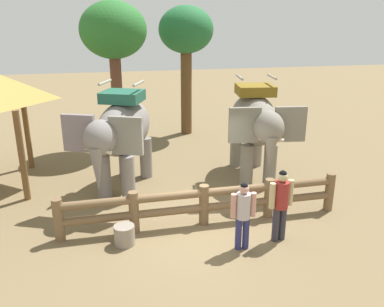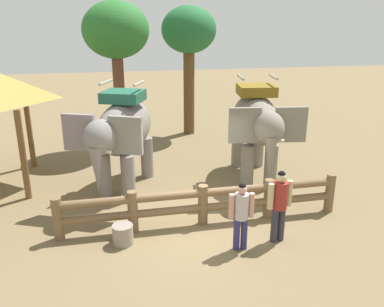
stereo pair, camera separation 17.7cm
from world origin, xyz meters
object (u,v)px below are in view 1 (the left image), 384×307
(elephant_near_left, at_px, (121,132))
(elephant_center, at_px, (255,123))
(tree_far_left, at_px, (113,34))
(tourist_woman_in_black, at_px, (281,201))
(log_fence, at_px, (204,202))
(tourist_man_in_blue, at_px, (243,211))
(tree_back_center, at_px, (186,35))
(feed_bucket, at_px, (124,235))

(elephant_near_left, height_order, elephant_center, elephant_center)
(tree_far_left, bearing_deg, tourist_woman_in_black, -67.08)
(log_fence, height_order, tourist_man_in_blue, tourist_man_in_blue)
(elephant_near_left, xyz_separation_m, tree_far_left, (0.05, 4.16, 2.54))
(tree_far_left, xyz_separation_m, tree_back_center, (2.99, 1.53, -0.12))
(feed_bucket, bearing_deg, tourist_woman_in_black, -8.86)
(log_fence, xyz_separation_m, feed_bucket, (-2.00, -0.56, -0.37))
(elephant_near_left, bearing_deg, tree_back_center, 61.88)
(elephant_center, height_order, tourist_woman_in_black, elephant_center)
(tourist_man_in_blue, bearing_deg, log_fence, 113.91)
(tourist_man_in_blue, bearing_deg, feed_bucket, 164.20)
(tourist_man_in_blue, distance_m, feed_bucket, 2.76)
(elephant_center, relative_size, tree_back_center, 0.71)
(tourist_man_in_blue, bearing_deg, elephant_near_left, 121.98)
(tourist_woman_in_black, distance_m, tourist_man_in_blue, 0.98)
(log_fence, bearing_deg, tourist_woman_in_black, -35.97)
(tourist_woman_in_black, distance_m, feed_bucket, 3.65)
(elephant_near_left, distance_m, tourist_man_in_blue, 4.64)
(elephant_center, height_order, tree_far_left, tree_far_left)
(tree_far_left, xyz_separation_m, feed_bucket, (-0.21, -7.30, -4.12))
(elephant_center, distance_m, tourist_woman_in_black, 3.92)
(tree_far_left, height_order, feed_bucket, tree_far_left)
(tourist_man_in_blue, bearing_deg, tourist_woman_in_black, 10.50)
(elephant_near_left, relative_size, tree_far_left, 0.69)
(tree_back_center, xyz_separation_m, feed_bucket, (-3.20, -8.83, -4.00))
(tree_back_center, distance_m, feed_bucket, 10.21)
(tourist_man_in_blue, xyz_separation_m, tree_far_left, (-2.36, 8.03, 3.43))
(tourist_woman_in_black, bearing_deg, tree_far_left, 112.92)
(elephant_center, xyz_separation_m, tree_back_center, (-1.07, 5.62, 2.41))
(tourist_woman_in_black, xyz_separation_m, tourist_man_in_blue, (-0.96, -0.18, -0.08))
(tree_far_left, relative_size, feed_bucket, 11.57)
(elephant_center, xyz_separation_m, tourist_man_in_blue, (-1.70, -3.94, -0.90))
(tree_back_center, bearing_deg, tourist_man_in_blue, -93.78)
(tree_back_center, height_order, feed_bucket, tree_back_center)
(tree_back_center, bearing_deg, tourist_woman_in_black, -88.01)
(elephant_center, relative_size, feed_bucket, 8.03)
(elephant_near_left, relative_size, tree_back_center, 0.71)
(tourist_man_in_blue, relative_size, feed_bucket, 3.36)
(log_fence, relative_size, tourist_man_in_blue, 4.47)
(log_fence, bearing_deg, tree_back_center, 81.74)
(log_fence, relative_size, feed_bucket, 15.02)
(tourist_man_in_blue, xyz_separation_m, tree_back_center, (0.63, 9.56, 3.31))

